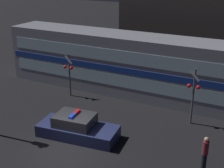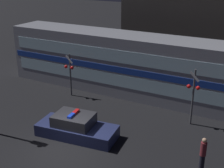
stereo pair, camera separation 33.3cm
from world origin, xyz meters
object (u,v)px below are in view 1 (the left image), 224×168
at_px(train, 138,66).
at_px(crossing_signal_near, 193,92).
at_px(pedestrian, 205,153).
at_px(police_car, 77,128).

distance_m(train, crossing_signal_near, 5.22).
bearing_deg(train, pedestrian, -47.56).
relative_size(police_car, pedestrian, 2.72).
relative_size(pedestrian, crossing_signal_near, 0.49).
xyz_separation_m(train, police_car, (-0.54, -6.92, -1.60)).
bearing_deg(crossing_signal_near, police_car, -139.72).
height_order(police_car, pedestrian, pedestrian).
xyz_separation_m(police_car, crossing_signal_near, (5.03, 4.26, 1.47)).
distance_m(train, pedestrian, 9.16).
xyz_separation_m(police_car, pedestrian, (6.66, 0.22, 0.34)).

